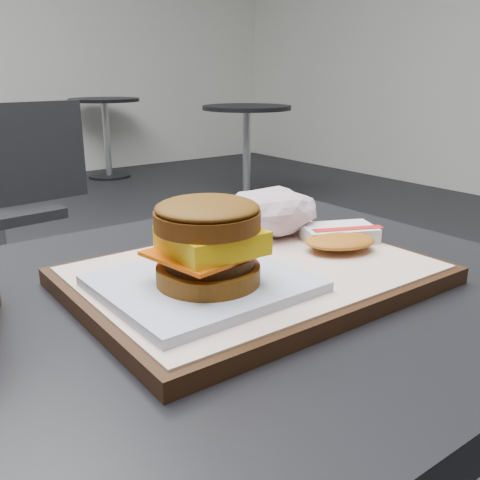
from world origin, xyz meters
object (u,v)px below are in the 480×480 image
(serving_tray, at_px, (254,275))
(hash_brown, at_px, (339,237))
(neighbor_chair, at_px, (10,197))
(customer_table, at_px, (203,442))
(breakfast_sandwich, at_px, (207,252))
(crumpled_wrapper, at_px, (271,212))

(serving_tray, distance_m, hash_brown, 0.13)
(serving_tray, distance_m, neighbor_chair, 1.83)
(neighbor_chair, bearing_deg, customer_table, -97.48)
(serving_tray, xyz_separation_m, hash_brown, (0.13, -0.00, 0.02))
(neighbor_chair, bearing_deg, serving_tray, -95.43)
(hash_brown, bearing_deg, neighbor_chair, 88.76)
(breakfast_sandwich, bearing_deg, serving_tray, 18.05)
(hash_brown, bearing_deg, crumpled_wrapper, 112.63)
(breakfast_sandwich, height_order, neighbor_chair, breakfast_sandwich)
(serving_tray, relative_size, crumpled_wrapper, 2.85)
(breakfast_sandwich, relative_size, hash_brown, 1.45)
(breakfast_sandwich, distance_m, crumpled_wrapper, 0.21)
(customer_table, xyz_separation_m, hash_brown, (0.20, -0.01, 0.22))
(customer_table, distance_m, serving_tray, 0.21)
(serving_tray, xyz_separation_m, breakfast_sandwich, (-0.08, -0.03, 0.05))
(customer_table, relative_size, serving_tray, 2.11)
(breakfast_sandwich, distance_m, hash_brown, 0.21)
(serving_tray, height_order, crumpled_wrapper, crumpled_wrapper)
(customer_table, height_order, breakfast_sandwich, breakfast_sandwich)
(crumpled_wrapper, bearing_deg, hash_brown, -67.37)
(customer_table, distance_m, breakfast_sandwich, 0.25)
(customer_table, height_order, neighbor_chair, neighbor_chair)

